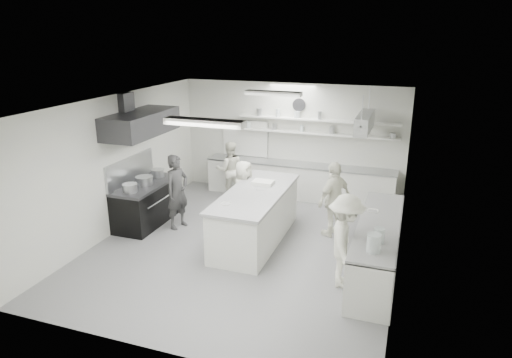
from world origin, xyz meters
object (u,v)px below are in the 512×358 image
(stove, at_px, (147,204))
(cook_back, at_px, (230,170))
(back_counter, at_px, (298,181))
(right_counter, at_px, (377,248))
(cook_stove, at_px, (177,192))
(prep_island, at_px, (255,217))

(stove, bearing_deg, cook_back, 63.26)
(stove, bearing_deg, back_counter, 43.99)
(back_counter, xyz_separation_m, right_counter, (2.35, -3.40, 0.01))
(cook_back, bearing_deg, back_counter, 169.77)
(stove, distance_m, cook_stove, 0.90)
(prep_island, height_order, cook_back, cook_back)
(back_counter, xyz_separation_m, prep_island, (-0.21, -2.87, 0.06))
(cook_stove, bearing_deg, prep_island, -75.65)
(prep_island, height_order, cook_stove, cook_stove)
(right_counter, distance_m, cook_back, 5.02)
(cook_stove, bearing_deg, cook_back, 8.31)
(stove, height_order, cook_stove, cook_stove)
(cook_back, bearing_deg, cook_stove, 54.59)
(right_counter, height_order, cook_stove, cook_stove)
(back_counter, bearing_deg, right_counter, -55.35)
(back_counter, relative_size, cook_back, 3.30)
(prep_island, bearing_deg, cook_stove, 177.73)
(right_counter, height_order, prep_island, prep_island)
(back_counter, bearing_deg, prep_island, -94.18)
(stove, relative_size, prep_island, 0.63)
(back_counter, distance_m, prep_island, 2.88)
(cook_stove, distance_m, cook_back, 2.29)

